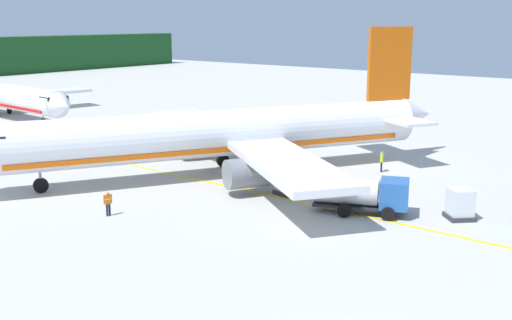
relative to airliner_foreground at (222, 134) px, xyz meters
name	(u,v)px	position (x,y,z in m)	size (l,w,h in m)	color
airliner_foreground	(222,134)	(0.00, 0.00, 0.00)	(38.09, 32.26, 11.90)	white
service_truck_fuel	(363,193)	(-2.12, -14.21, -1.99)	(4.26, 6.38, 2.40)	#2659A5
cargo_container_near	(289,182)	(-1.36, -7.70, -2.50)	(2.00, 2.00, 1.89)	#333338
cargo_container_mid	(460,204)	(0.77, -19.61, -2.40)	(2.28, 2.28, 2.09)	#333338
crew_marshaller	(287,170)	(1.04, -5.76, -2.36)	(0.52, 0.46, 1.74)	#191E33
crew_loader_left	(382,160)	(8.96, -9.84, -2.36)	(0.54, 0.44, 1.74)	#191E33
crew_loader_right	(108,201)	(-12.90, -1.48, -2.41)	(0.62, 0.30, 1.66)	#191E33
apron_guide_line	(247,191)	(-2.56, -4.73, -3.39)	(0.30, 60.00, 0.01)	yellow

